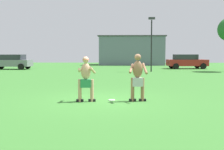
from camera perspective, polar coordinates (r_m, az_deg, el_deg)
ground_plane at (r=10.61m, az=-1.75°, el=-5.08°), size 80.00×80.00×0.00m
player_with_cap at (r=10.21m, az=-5.31°, el=-0.41°), size 0.70×0.61×1.64m
player_in_gray at (r=10.28m, az=5.20°, el=-0.25°), size 0.68×0.61×1.73m
frisbee at (r=10.55m, az=-0.04°, el=-5.07°), size 0.25×0.25×0.03m
car_gray_near_post at (r=32.15m, az=-19.66°, el=2.57°), size 4.38×2.19×1.58m
car_red_mid_lot at (r=32.36m, az=14.81°, el=2.70°), size 4.46×2.37×1.58m
lamp_post at (r=26.59m, az=7.97°, el=7.43°), size 0.60×0.24×5.03m
outbuilding_behind_lot at (r=41.89m, az=3.94°, el=4.96°), size 9.53×5.85×4.19m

